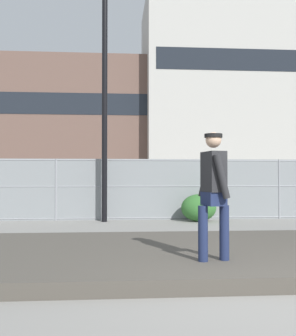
{
  "coord_description": "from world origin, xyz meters",
  "views": [
    {
      "loc": [
        -1.64,
        -4.28,
        1.31
      ],
      "look_at": [
        -0.89,
        5.34,
        1.52
      ],
      "focal_mm": 43.72,
      "sensor_mm": 36.0,
      "label": 1
    }
  ],
  "objects": [
    {
      "name": "gravel_berm",
      "position": [
        0.0,
        2.07,
        0.1
      ],
      "size": [
        12.35,
        3.91,
        0.19
      ],
      "primitive_type": "cube",
      "color": "#4C473F",
      "rests_on": "ground_plane"
    },
    {
      "name": "chain_fence",
      "position": [
        -0.0,
        8.11,
        0.93
      ],
      "size": [
        20.67,
        0.06,
        1.85
      ],
      "color": "gray",
      "rests_on": "ground_plane"
    },
    {
      "name": "street_lamp",
      "position": [
        -1.98,
        7.68,
        4.36
      ],
      "size": [
        0.44,
        0.44,
        7.05
      ],
      "color": "black",
      "rests_on": "ground_plane"
    },
    {
      "name": "skater",
      "position": [
        -0.34,
        1.08,
        1.12
      ],
      "size": [
        0.73,
        0.61,
        1.83
      ],
      "color": "gray",
      "rests_on": "skateboard"
    },
    {
      "name": "office_block",
      "position": [
        12.06,
        47.43,
        11.78
      ],
      "size": [
        20.17,
        13.26,
        23.57
      ],
      "color": "#B2AFA8",
      "rests_on": "ground_plane"
    },
    {
      "name": "parked_car_near",
      "position": [
        -5.01,
        10.94,
        0.84
      ],
      "size": [
        4.44,
        2.03,
        1.66
      ],
      "color": "#566B4C",
      "rests_on": "ground_plane"
    },
    {
      "name": "library_building",
      "position": [
        -6.9,
        48.49,
        7.84
      ],
      "size": [
        20.36,
        11.02,
        15.67
      ],
      "color": "brown",
      "rests_on": "ground_plane"
    },
    {
      "name": "skateboard",
      "position": [
        -0.34,
        1.08,
        0.06
      ],
      "size": [
        0.82,
        0.35,
        0.07
      ],
      "color": "#B22D2D",
      "rests_on": "ground_plane"
    },
    {
      "name": "ground_plane",
      "position": [
        0.0,
        0.0,
        0.0
      ],
      "size": [
        120.0,
        120.0,
        0.0
      ],
      "primitive_type": "plane",
      "color": "gray"
    },
    {
      "name": "shrub_left",
      "position": [
        0.77,
        7.55,
        0.4
      ],
      "size": [
        1.03,
        0.84,
        0.8
      ],
      "color": "#336B2D",
      "rests_on": "ground_plane"
    }
  ]
}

